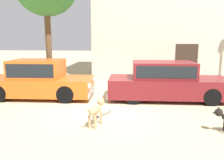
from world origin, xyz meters
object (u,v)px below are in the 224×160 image
object	(u,v)px
stray_dog_spotted	(96,109)
stray_cat	(105,112)
parked_sedan_second	(167,81)
parked_sedan_nearest	(39,79)

from	to	relation	value
stray_dog_spotted	stray_cat	xyz separation A→B (m)	(0.15, 0.90, -0.38)
parked_sedan_second	stray_dog_spotted	bearing A→B (deg)	-128.82
parked_sedan_nearest	stray_dog_spotted	xyz separation A→B (m)	(2.73, -2.85, -0.29)
stray_dog_spotted	parked_sedan_second	bearing A→B (deg)	-23.07
parked_sedan_second	stray_cat	size ratio (longest dim) A/B	8.73
stray_dog_spotted	parked_sedan_nearest	bearing A→B (deg)	59.59
parked_sedan_second	stray_cat	world-z (taller)	parked_sedan_second
parked_sedan_second	stray_dog_spotted	size ratio (longest dim) A/B	4.70
parked_sedan_nearest	stray_dog_spotted	size ratio (longest dim) A/B	4.34
parked_sedan_nearest	stray_dog_spotted	distance (m)	3.96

